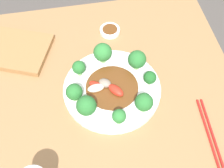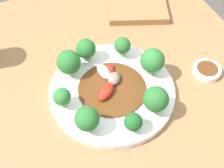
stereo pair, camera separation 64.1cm
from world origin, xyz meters
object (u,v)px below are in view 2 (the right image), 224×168
object	(u,v)px
broccoli_south	(152,61)
sauce_dish	(207,70)
broccoli_east	(86,49)
broccoli_northwest	(87,119)
broccoli_northeast	(69,62)
broccoli_southwest	(156,99)
plate	(112,91)
broccoli_west	(133,122)
broccoli_southeast	(122,46)
stirfry_center	(110,84)
broccoli_north	(62,97)

from	to	relation	value
broccoli_south	sauce_dish	xyz separation A→B (m)	(-0.05, -0.14, -0.05)
broccoli_east	broccoli_northwest	world-z (taller)	broccoli_northwest
sauce_dish	broccoli_northeast	bearing A→B (deg)	68.82
broccoli_southwest	plate	bearing A→B (deg)	34.91
plate	sauce_dish	size ratio (longest dim) A/B	4.24
broccoli_west	sauce_dish	size ratio (longest dim) A/B	0.69
broccoli_northwest	sauce_dish	world-z (taller)	broccoli_northwest
plate	broccoli_northwest	world-z (taller)	broccoli_northwest
broccoli_south	broccoli_southeast	world-z (taller)	broccoli_south
sauce_dish	broccoli_east	bearing A→B (deg)	60.22
broccoli_east	broccoli_west	size ratio (longest dim) A/B	1.28
broccoli_southeast	sauce_dish	xyz separation A→B (m)	(-0.13, -0.18, -0.04)
broccoli_west	sauce_dish	distance (m)	0.27
plate	broccoli_northwest	size ratio (longest dim) A/B	4.54
broccoli_east	stirfry_center	size ratio (longest dim) A/B	0.39
broccoli_east	stirfry_center	world-z (taller)	broccoli_east
broccoli_north	sauce_dish	xyz separation A→B (m)	(-0.04, -0.37, -0.04)
broccoli_northeast	broccoli_southwest	size ratio (longest dim) A/B	1.02
plate	broccoli_southeast	distance (m)	0.12
broccoli_southeast	broccoli_west	size ratio (longest dim) A/B	1.14
plate	broccoli_north	world-z (taller)	broccoli_north
stirfry_center	sauce_dish	size ratio (longest dim) A/B	2.29
broccoli_north	broccoli_east	distance (m)	0.15
broccoli_north	broccoli_west	distance (m)	0.17
broccoli_east	sauce_dish	world-z (taller)	broccoli_east
broccoli_west	broccoli_southwest	bearing A→B (deg)	-69.29
broccoli_northeast	broccoli_west	bearing A→B (deg)	-160.88
broccoli_northeast	broccoli_south	bearing A→B (deg)	-112.75
broccoli_southwest	broccoli_west	bearing A→B (deg)	110.71
broccoli_east	stirfry_center	bearing A→B (deg)	-169.57
broccoli_north	broccoli_southwest	world-z (taller)	broccoli_southwest
plate	broccoli_northeast	distance (m)	0.12
plate	broccoli_east	distance (m)	0.13
broccoli_north	broccoli_southeast	distance (m)	0.21
plate	stirfry_center	bearing A→B (deg)	2.44
broccoli_south	broccoli_east	size ratio (longest dim) A/B	1.15
plate	broccoli_south	world-z (taller)	broccoli_south
broccoli_north	broccoli_southeast	bearing A→B (deg)	-64.85
broccoli_south	broccoli_southeast	size ratio (longest dim) A/B	1.28
broccoli_north	broccoli_east	bearing A→B (deg)	-41.59
plate	broccoli_northeast	world-z (taller)	broccoli_northeast
stirfry_center	sauce_dish	bearing A→B (deg)	-101.19
stirfry_center	broccoli_east	bearing A→B (deg)	10.43
broccoli_northeast	stirfry_center	distance (m)	0.11
plate	broccoli_northeast	bearing A→B (deg)	40.37
broccoli_northwest	stirfry_center	xyz separation A→B (m)	(0.09, -0.09, -0.03)
plate	broccoli_southeast	bearing A→B (deg)	-37.40
broccoli_south	broccoli_southeast	bearing A→B (deg)	26.48
broccoli_west	stirfry_center	size ratio (longest dim) A/B	0.30
stirfry_center	sauce_dish	xyz separation A→B (m)	(-0.05, -0.25, -0.02)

